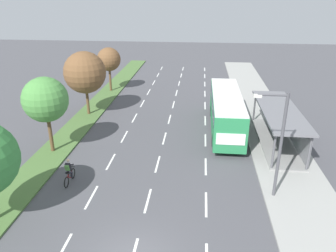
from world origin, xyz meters
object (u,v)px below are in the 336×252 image
(bus_shelter, at_px, (281,123))
(median_tree_second, at_px, (45,100))
(median_tree_third, at_px, (85,73))
(streetlight, at_px, (278,139))
(cyclist, at_px, (69,172))
(median_tree_fourth, at_px, (109,60))
(bus, at_px, (226,108))

(bus_shelter, xyz_separation_m, median_tree_second, (-17.95, -3.36, 2.42))
(median_tree_third, height_order, streetlight, streetlight)
(bus_shelter, xyz_separation_m, cyclist, (-14.94, -7.49, -1.08))
(median_tree_third, bearing_deg, cyclist, -76.91)
(median_tree_second, bearing_deg, streetlight, -15.64)
(bus_shelter, height_order, streetlight, streetlight)
(bus_shelter, distance_m, streetlight, 8.32)
(cyclist, distance_m, median_tree_fourth, 21.28)
(bus, xyz_separation_m, median_tree_second, (-13.67, -5.81, 2.22))
(median_tree_second, xyz_separation_m, streetlight, (15.84, -4.43, -0.40))
(bus_shelter, relative_size, median_tree_fourth, 1.89)
(bus, distance_m, median_tree_third, 13.99)
(cyclist, height_order, median_tree_third, median_tree_third)
(cyclist, distance_m, streetlight, 13.20)
(streetlight, bearing_deg, median_tree_fourth, 126.55)
(bus, bearing_deg, median_tree_second, -156.98)
(bus, distance_m, median_tree_second, 15.02)
(streetlight, bearing_deg, bus, 101.96)
(bus_shelter, height_order, cyclist, bus_shelter)
(median_tree_fourth, bearing_deg, streetlight, -53.45)
(bus_shelter, xyz_separation_m, median_tree_third, (-17.84, 4.99, 2.49))
(bus, bearing_deg, cyclist, -137.01)
(bus, relative_size, median_tree_second, 1.92)
(median_tree_second, height_order, streetlight, streetlight)
(median_tree_second, bearing_deg, median_tree_third, 89.30)
(median_tree_second, bearing_deg, median_tree_fourth, 89.44)
(median_tree_second, relative_size, median_tree_fourth, 1.10)
(bus, xyz_separation_m, median_tree_fourth, (-13.51, 10.90, 1.93))
(bus_shelter, relative_size, median_tree_second, 1.72)
(cyclist, distance_m, median_tree_second, 6.19)
(median_tree_third, xyz_separation_m, streetlight, (15.74, -12.79, -0.47))
(bus_shelter, distance_m, median_tree_second, 18.42)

